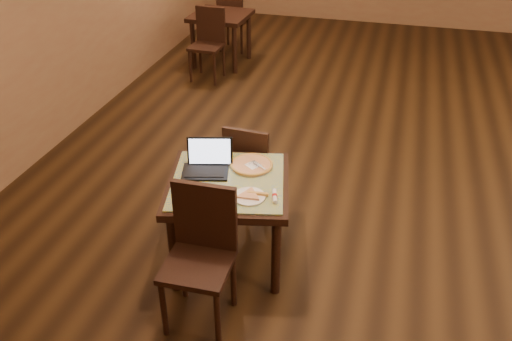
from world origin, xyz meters
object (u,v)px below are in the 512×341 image
(pizza_pan, at_px, (252,166))
(chair_main_near, at_px, (201,248))
(laptop, at_px, (207,162))
(other_table_b_chair_near, at_px, (208,39))
(other_table_b, at_px, (221,22))
(other_table_b_chair_far, at_px, (232,17))
(tiled_table, at_px, (228,191))
(chair_main_far, at_px, (250,166))

(pizza_pan, bearing_deg, chair_main_near, -98.19)
(laptop, distance_m, other_table_b_chair_near, 3.83)
(pizza_pan, xyz_separation_m, other_table_b, (-1.60, 4.04, -0.13))
(other_table_b, bearing_deg, other_table_b_chair_near, -87.13)
(other_table_b_chair_near, bearing_deg, other_table_b_chair_far, 92.87)
(tiled_table, relative_size, other_table_b, 1.30)
(chair_main_far, relative_size, laptop, 2.28)
(chair_main_far, height_order, pizza_pan, chair_main_far)
(laptop, distance_m, pizza_pan, 0.35)
(tiled_table, height_order, laptop, laptop)
(pizza_pan, xyz_separation_m, other_table_b_chair_far, (-1.61, 4.61, -0.21))
(chair_main_far, relative_size, other_table_b_chair_near, 0.94)
(other_table_b, bearing_deg, chair_main_near, -70.63)
(pizza_pan, height_order, other_table_b, pizza_pan)
(chair_main_near, relative_size, chair_main_far, 1.12)
(chair_main_far, xyz_separation_m, other_table_b_chair_far, (-1.48, 4.23, 0.03))
(chair_main_far, bearing_deg, other_table_b_chair_far, -66.75)
(chair_main_far, relative_size, other_table_b_chair_far, 0.94)
(tiled_table, height_order, other_table_b, tiled_table)
(chair_main_near, bearing_deg, other_table_b_chair_far, 103.91)
(other_table_b, height_order, other_table_b_chair_far, other_table_b_chair_far)
(chair_main_far, relative_size, other_table_b, 1.10)
(other_table_b_chair_far, bearing_deg, tiled_table, 109.55)
(other_table_b, xyz_separation_m, other_table_b_chair_near, (0.00, -0.57, -0.08))
(chair_main_near, relative_size, other_table_b_chair_near, 1.06)
(chair_main_near, bearing_deg, pizza_pan, 80.50)
(tiled_table, distance_m, chair_main_far, 0.63)
(chair_main_near, distance_m, other_table_b, 5.10)
(tiled_table, height_order, other_table_b_chair_near, other_table_b_chair_near)
(other_table_b_chair_near, bearing_deg, chair_main_near, -68.58)
(other_table_b_chair_near, height_order, other_table_b_chair_far, same)
(chair_main_near, xyz_separation_m, other_table_b, (-1.48, 4.88, 0.05))
(chair_main_near, bearing_deg, laptop, 104.15)
(chair_main_near, distance_m, chair_main_far, 1.23)
(other_table_b_chair_near, bearing_deg, pizza_pan, -62.70)
(chair_main_near, relative_size, laptop, 2.56)
(chair_main_near, distance_m, pizza_pan, 0.88)
(other_table_b_chair_near, bearing_deg, chair_main_far, -61.95)
(pizza_pan, distance_m, other_table_b_chair_near, 3.82)
(chair_main_far, height_order, other_table_b_chair_far, other_table_b_chair_far)
(pizza_pan, relative_size, other_table_b, 0.39)
(chair_main_far, distance_m, laptop, 0.63)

